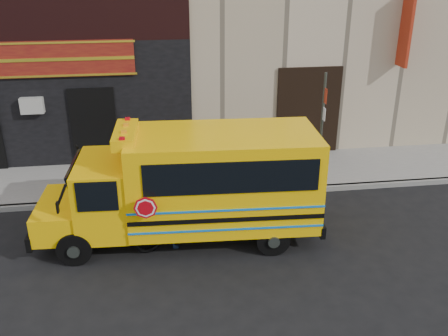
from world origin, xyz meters
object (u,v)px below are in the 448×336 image
at_px(sign_pole, 322,125).
at_px(bicycle, 172,224).
at_px(school_bus, 195,182).
at_px(cyclist, 173,218).

bearing_deg(sign_pole, bicycle, -147.28).
xyz_separation_m(school_bus, sign_pole, (4.02, 2.63, 0.40)).
height_order(school_bus, sign_pole, sign_pole).
xyz_separation_m(school_bus, cyclist, (-0.59, -0.40, -0.73)).
height_order(sign_pole, cyclist, sign_pole).
relative_size(school_bus, sign_pole, 2.00).
xyz_separation_m(school_bus, bicycle, (-0.62, -0.35, -0.92)).
height_order(school_bus, cyclist, school_bus).
bearing_deg(school_bus, sign_pole, 33.18).
bearing_deg(cyclist, bicycle, 20.00).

